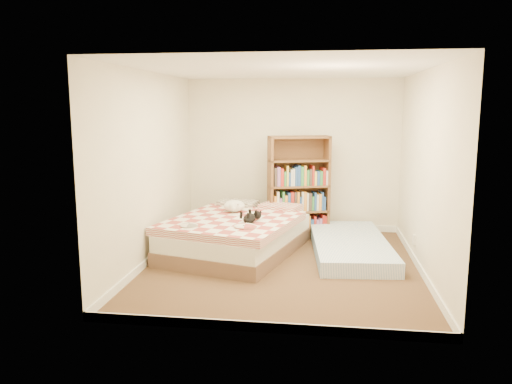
# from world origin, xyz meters

# --- Properties ---
(room) EXTENTS (3.51, 4.01, 2.51)m
(room) POSITION_xyz_m (0.00, 0.00, 1.20)
(room) COLOR #48321F
(room) RESTS_ON ground
(bed) EXTENTS (2.03, 2.49, 0.58)m
(bed) POSITION_xyz_m (-0.68, 0.54, 0.26)
(bed) COLOR brown
(bed) RESTS_ON room
(bookshelf) EXTENTS (1.05, 0.60, 1.60)m
(bookshelf) POSITION_xyz_m (0.13, 1.60, 0.58)
(bookshelf) COLOR #55361D
(bookshelf) RESTS_ON room
(floor_mattress) EXTENTS (1.19, 2.32, 0.20)m
(floor_mattress) POSITION_xyz_m (0.91, 0.70, 0.10)
(floor_mattress) COLOR #7CA2CF
(floor_mattress) RESTS_ON room
(black_cat) EXTENTS (0.30, 0.61, 0.14)m
(black_cat) POSITION_xyz_m (-0.45, 0.19, 0.58)
(black_cat) COLOR black
(black_cat) RESTS_ON bed
(white_dog) EXTENTS (0.46, 0.47, 0.17)m
(white_dog) POSITION_xyz_m (-0.77, 0.84, 0.60)
(white_dog) COLOR silver
(white_dog) RESTS_ON bed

